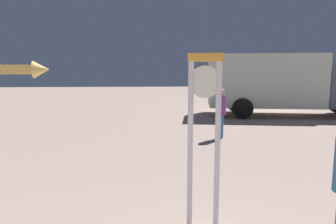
% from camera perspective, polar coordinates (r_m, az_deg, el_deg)
% --- Properties ---
extents(standing_clock, '(0.43, 0.18, 2.27)m').
position_cam_1_polar(standing_clock, '(3.72, 7.08, -2.41)').
color(standing_clock, white).
rests_on(standing_clock, ground_plane).
extents(arrow_sign, '(1.09, 0.27, 2.45)m').
position_cam_1_polar(arrow_sign, '(4.88, -29.65, 1.75)').
color(arrow_sign, olive).
rests_on(arrow_sign, ground_plane).
extents(person_distant, '(0.30, 0.30, 1.54)m').
position_cam_1_polar(person_distant, '(9.06, 10.31, 0.23)').
color(person_distant, teal).
rests_on(person_distant, ground_plane).
extents(box_truck_near, '(7.22, 3.57, 2.83)m').
position_cam_1_polar(box_truck_near, '(14.58, 20.81, 5.48)').
color(box_truck_near, silver).
rests_on(box_truck_near, ground_plane).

